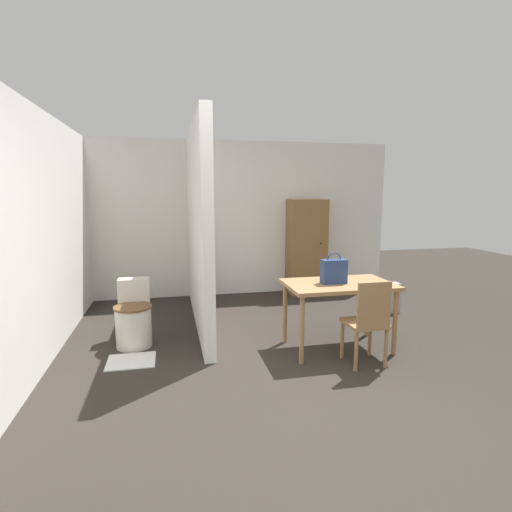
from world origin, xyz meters
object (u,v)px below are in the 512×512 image
Objects in this scene: toilet at (134,319)px; handbag at (334,271)px; wooden_chair at (368,320)px; dining_table at (339,291)px; space_heater at (388,298)px; wooden_cabinet at (307,247)px.

handbag is (2.10, -0.59, 0.56)m from toilet.
wooden_chair is 2.60× the size of handbag.
dining_table is 1.71m from space_heater.
wooden_cabinet reaches higher than wooden_chair.
dining_table is at bearing -138.80° from space_heater.
handbag reaches higher than wooden_chair.
handbag is 1.83m from space_heater.
dining_table is at bearing -15.18° from toilet.
toilet is (-2.26, 1.06, -0.16)m from wooden_chair.
wooden_cabinet reaches higher than toilet.
wooden_chair is 1.96m from space_heater.
wooden_chair is 0.64m from handbag.
wooden_cabinet reaches higher than space_heater.
wooden_cabinet is at bearing 34.29° from toilet.
space_heater is (1.25, 1.09, -0.44)m from dining_table.
toilet is 1.70× the size of space_heater.
wooden_chair is at bearing -97.73° from wooden_cabinet.
wooden_chair is (0.10, -0.47, -0.18)m from dining_table.
handbag is (-0.06, -0.00, 0.22)m from dining_table.
handbag is at bearing -176.42° from dining_table.
space_heater is at bearing 53.63° from wooden_chair.
space_heater is at bearing 41.20° from dining_table.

